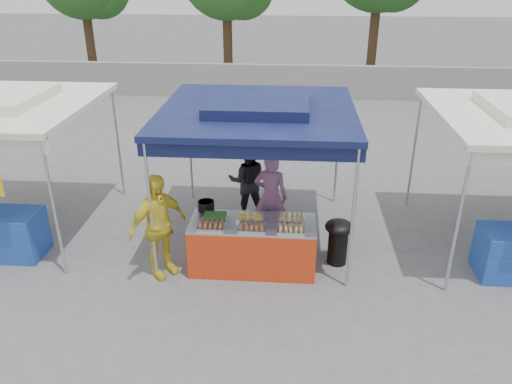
# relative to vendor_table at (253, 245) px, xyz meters

# --- Properties ---
(ground_plane) EXTENTS (80.00, 80.00, 0.00)m
(ground_plane) POSITION_rel_vendor_table_xyz_m (0.00, 0.10, -0.43)
(ground_plane) COLOR #575759
(back_wall) EXTENTS (40.00, 0.25, 1.20)m
(back_wall) POSITION_rel_vendor_table_xyz_m (0.00, 11.10, 0.17)
(back_wall) COLOR gray
(back_wall) RESTS_ON ground_plane
(main_canopy) EXTENTS (3.20, 3.20, 2.57)m
(main_canopy) POSITION_rel_vendor_table_xyz_m (0.00, 1.07, 1.94)
(main_canopy) COLOR #B5B5BC
(main_canopy) RESTS_ON ground_plane
(vendor_table) EXTENTS (2.00, 0.80, 0.85)m
(vendor_table) POSITION_rel_vendor_table_xyz_m (0.00, 0.00, 0.00)
(vendor_table) COLOR #BB2F10
(vendor_table) RESTS_ON ground_plane
(food_tray_fl) EXTENTS (0.42, 0.30, 0.07)m
(food_tray_fl) POSITION_rel_vendor_table_xyz_m (-0.62, -0.24, 0.46)
(food_tray_fl) COLOR silver
(food_tray_fl) RESTS_ON vendor_table
(food_tray_fm) EXTENTS (0.42, 0.30, 0.07)m
(food_tray_fm) POSITION_rel_vendor_table_xyz_m (0.01, -0.24, 0.46)
(food_tray_fm) COLOR silver
(food_tray_fm) RESTS_ON vendor_table
(food_tray_fr) EXTENTS (0.42, 0.30, 0.07)m
(food_tray_fr) POSITION_rel_vendor_table_xyz_m (0.61, -0.24, 0.46)
(food_tray_fr) COLOR silver
(food_tray_fr) RESTS_ON vendor_table
(food_tray_bl) EXTENTS (0.42, 0.30, 0.07)m
(food_tray_bl) POSITION_rel_vendor_table_xyz_m (-0.61, 0.07, 0.46)
(food_tray_bl) COLOR silver
(food_tray_bl) RESTS_ON vendor_table
(food_tray_bm) EXTENTS (0.42, 0.30, 0.07)m
(food_tray_bm) POSITION_rel_vendor_table_xyz_m (-0.05, 0.10, 0.46)
(food_tray_bm) COLOR silver
(food_tray_bm) RESTS_ON vendor_table
(food_tray_br) EXTENTS (0.42, 0.30, 0.07)m
(food_tray_br) POSITION_rel_vendor_table_xyz_m (0.61, 0.11, 0.46)
(food_tray_br) COLOR silver
(food_tray_br) RESTS_ON vendor_table
(cooking_pot) EXTENTS (0.27, 0.27, 0.16)m
(cooking_pot) POSITION_rel_vendor_table_xyz_m (-0.80, 0.36, 0.50)
(cooking_pot) COLOR black
(cooking_pot) RESTS_ON vendor_table
(skewer_cup) EXTENTS (0.07, 0.07, 0.09)m
(skewer_cup) POSITION_rel_vendor_table_xyz_m (-0.07, -0.08, 0.47)
(skewer_cup) COLOR #B5B5BC
(skewer_cup) RESTS_ON vendor_table
(wok_burner) EXTENTS (0.47, 0.47, 0.79)m
(wok_burner) POSITION_rel_vendor_table_xyz_m (1.39, 0.26, 0.04)
(wok_burner) COLOR black
(wok_burner) RESTS_ON ground_plane
(crate_left) EXTENTS (0.54, 0.38, 0.32)m
(crate_left) POSITION_rel_vendor_table_xyz_m (-0.46, 0.55, -0.26)
(crate_left) COLOR #132D9D
(crate_left) RESTS_ON ground_plane
(crate_right) EXTENTS (0.54, 0.38, 0.32)m
(crate_right) POSITION_rel_vendor_table_xyz_m (0.26, 0.51, -0.26)
(crate_right) COLOR #132D9D
(crate_right) RESTS_ON ground_plane
(crate_stacked) EXTENTS (0.53, 0.37, 0.32)m
(crate_stacked) POSITION_rel_vendor_table_xyz_m (0.26, 0.51, 0.06)
(crate_stacked) COLOR #132D9D
(crate_stacked) RESTS_ON crate_right
(vendor_woman) EXTENTS (0.66, 0.49, 1.64)m
(vendor_woman) POSITION_rel_vendor_table_xyz_m (0.24, 1.02, 0.39)
(vendor_woman) COLOR #855478
(vendor_woman) RESTS_ON ground_plane
(helper_man) EXTENTS (0.80, 0.65, 1.53)m
(helper_man) POSITION_rel_vendor_table_xyz_m (-0.25, 1.81, 0.34)
(helper_man) COLOR black
(helper_man) RESTS_ON ground_plane
(customer_person) EXTENTS (0.99, 1.04, 1.73)m
(customer_person) POSITION_rel_vendor_table_xyz_m (-1.45, -0.27, 0.44)
(customer_person) COLOR gold
(customer_person) RESTS_ON ground_plane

